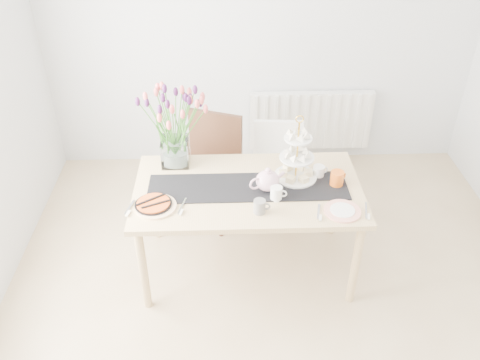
{
  "coord_description": "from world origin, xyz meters",
  "views": [
    {
      "loc": [
        -0.36,
        -2.25,
        2.82
      ],
      "look_at": [
        -0.26,
        0.6,
        0.85
      ],
      "focal_mm": 38.0,
      "sensor_mm": 36.0,
      "label": 1
    }
  ],
  "objects_px": {
    "chair_white": "(278,164)",
    "plate_left": "(156,206)",
    "cake_stand": "(296,163)",
    "teapot": "(268,181)",
    "cream_jug": "(319,171)",
    "plate_right": "(342,211)",
    "tart_tin": "(153,204)",
    "mug_grey": "(260,206)",
    "mug_orange": "(337,179)",
    "radiator": "(311,120)",
    "tulip_vase": "(172,115)",
    "chair_brown": "(211,161)",
    "mug_white": "(276,193)",
    "dining_table": "(248,196)"
  },
  "relations": [
    {
      "from": "tulip_vase",
      "to": "teapot",
      "type": "relative_size",
      "value": 2.79
    },
    {
      "from": "tart_tin",
      "to": "teapot",
      "type": "bearing_deg",
      "value": 11.32
    },
    {
      "from": "radiator",
      "to": "teapot",
      "type": "xyz_separation_m",
      "value": [
        -0.57,
        -1.58,
        0.38
      ]
    },
    {
      "from": "tulip_vase",
      "to": "cake_stand",
      "type": "height_order",
      "value": "tulip_vase"
    },
    {
      "from": "cake_stand",
      "to": "plate_left",
      "type": "bearing_deg",
      "value": -162.07
    },
    {
      "from": "tulip_vase",
      "to": "mug_white",
      "type": "relative_size",
      "value": 7.52
    },
    {
      "from": "cake_stand",
      "to": "teapot",
      "type": "distance_m",
      "value": 0.26
    },
    {
      "from": "chair_brown",
      "to": "chair_white",
      "type": "distance_m",
      "value": 0.57
    },
    {
      "from": "chair_brown",
      "to": "teapot",
      "type": "height_order",
      "value": "chair_brown"
    },
    {
      "from": "tulip_vase",
      "to": "mug_grey",
      "type": "bearing_deg",
      "value": -46.6
    },
    {
      "from": "mug_white",
      "to": "chair_white",
      "type": "bearing_deg",
      "value": 92.32
    },
    {
      "from": "chair_brown",
      "to": "cream_jug",
      "type": "xyz_separation_m",
      "value": [
        0.79,
        -0.56,
        0.24
      ]
    },
    {
      "from": "mug_orange",
      "to": "radiator",
      "type": "bearing_deg",
      "value": 55.27
    },
    {
      "from": "chair_white",
      "to": "cake_stand",
      "type": "xyz_separation_m",
      "value": [
        0.06,
        -0.6,
        0.39
      ]
    },
    {
      "from": "radiator",
      "to": "plate_right",
      "type": "height_order",
      "value": "plate_right"
    },
    {
      "from": "cake_stand",
      "to": "plate_right",
      "type": "distance_m",
      "value": 0.5
    },
    {
      "from": "chair_white",
      "to": "plate_right",
      "type": "xyz_separation_m",
      "value": [
        0.32,
        -1.0,
        0.27
      ]
    },
    {
      "from": "chair_white",
      "to": "mug_white",
      "type": "bearing_deg",
      "value": -93.17
    },
    {
      "from": "chair_white",
      "to": "plate_left",
      "type": "bearing_deg",
      "value": -131.23
    },
    {
      "from": "dining_table",
      "to": "cake_stand",
      "type": "bearing_deg",
      "value": 17.59
    },
    {
      "from": "plate_left",
      "to": "chair_brown",
      "type": "bearing_deg",
      "value": 68.51
    },
    {
      "from": "cake_stand",
      "to": "dining_table",
      "type": "bearing_deg",
      "value": -162.41
    },
    {
      "from": "chair_white",
      "to": "cream_jug",
      "type": "bearing_deg",
      "value": -64.69
    },
    {
      "from": "dining_table",
      "to": "chair_white",
      "type": "distance_m",
      "value": 0.79
    },
    {
      "from": "cream_jug",
      "to": "plate_right",
      "type": "bearing_deg",
      "value": -91.05
    },
    {
      "from": "radiator",
      "to": "tulip_vase",
      "type": "xyz_separation_m",
      "value": [
        -1.22,
        -1.2,
        0.7
      ]
    },
    {
      "from": "mug_grey",
      "to": "mug_orange",
      "type": "xyz_separation_m",
      "value": [
        0.56,
        0.29,
        0.01
      ]
    },
    {
      "from": "chair_white",
      "to": "plate_left",
      "type": "distance_m",
      "value": 1.32
    },
    {
      "from": "chair_brown",
      "to": "plate_left",
      "type": "distance_m",
      "value": 0.98
    },
    {
      "from": "cake_stand",
      "to": "plate_left",
      "type": "distance_m",
      "value": 1.03
    },
    {
      "from": "tart_tin",
      "to": "mug_grey",
      "type": "height_order",
      "value": "mug_grey"
    },
    {
      "from": "cake_stand",
      "to": "tart_tin",
      "type": "height_order",
      "value": "cake_stand"
    },
    {
      "from": "mug_orange",
      "to": "cream_jug",
      "type": "bearing_deg",
      "value": 100.5
    },
    {
      "from": "chair_white",
      "to": "cream_jug",
      "type": "xyz_separation_m",
      "value": [
        0.23,
        -0.58,
        0.31
      ]
    },
    {
      "from": "tulip_vase",
      "to": "mug_white",
      "type": "height_order",
      "value": "tulip_vase"
    },
    {
      "from": "chair_brown",
      "to": "plate_right",
      "type": "xyz_separation_m",
      "value": [
        0.88,
        -0.98,
        0.21
      ]
    },
    {
      "from": "dining_table",
      "to": "mug_orange",
      "type": "xyz_separation_m",
      "value": [
        0.63,
        0.01,
        0.13
      ]
    },
    {
      "from": "tart_tin",
      "to": "mug_white",
      "type": "relative_size",
      "value": 2.57
    },
    {
      "from": "mug_orange",
      "to": "tulip_vase",
      "type": "bearing_deg",
      "value": 131.91
    },
    {
      "from": "tulip_vase",
      "to": "teapot",
      "type": "distance_m",
      "value": 0.82
    },
    {
      "from": "tart_tin",
      "to": "plate_left",
      "type": "distance_m",
      "value": 0.02
    },
    {
      "from": "cake_stand",
      "to": "cream_jug",
      "type": "height_order",
      "value": "cake_stand"
    },
    {
      "from": "dining_table",
      "to": "chair_white",
      "type": "height_order",
      "value": "chair_white"
    },
    {
      "from": "cake_stand",
      "to": "tart_tin",
      "type": "distance_m",
      "value": 1.04
    },
    {
      "from": "chair_brown",
      "to": "plate_right",
      "type": "bearing_deg",
      "value": -27.25
    },
    {
      "from": "plate_right",
      "to": "teapot",
      "type": "bearing_deg",
      "value": 151.38
    },
    {
      "from": "plate_left",
      "to": "plate_right",
      "type": "distance_m",
      "value": 1.24
    },
    {
      "from": "dining_table",
      "to": "cake_stand",
      "type": "height_order",
      "value": "cake_stand"
    },
    {
      "from": "tart_tin",
      "to": "mug_orange",
      "type": "bearing_deg",
      "value": 8.92
    },
    {
      "from": "cake_stand",
      "to": "mug_grey",
      "type": "xyz_separation_m",
      "value": [
        -0.29,
        -0.39,
        -0.08
      ]
    }
  ]
}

